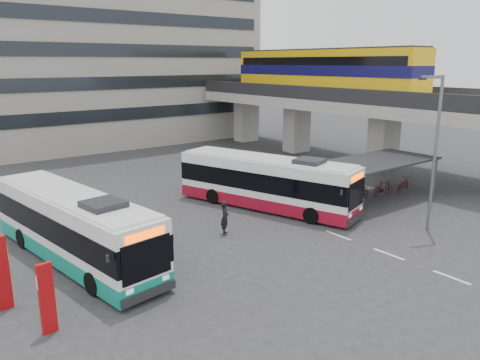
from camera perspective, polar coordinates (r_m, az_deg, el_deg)
ground at (r=22.60m, az=7.68°, el=-8.10°), size 120.00×120.00×0.00m
viaduct at (r=42.71m, az=11.29°, el=10.85°), size 8.00×32.00×9.68m
bike_shelter at (r=30.18m, az=15.20°, el=0.27°), size 10.00×4.00×2.54m
office_block at (r=54.94m, az=-15.69°, el=17.84°), size 30.00×15.00×25.00m
road_markings at (r=22.65m, az=17.68°, el=-8.61°), size 0.15×7.60×0.01m
bus_main at (r=27.88m, az=3.22°, el=-0.34°), size 5.80×11.39×3.31m
bus_teal at (r=21.76m, az=-19.62°, el=-5.42°), size 3.96×11.33×3.28m
pedestrian at (r=23.74m, az=-1.86°, el=-4.60°), size 0.72×0.77×1.76m
lamp_post at (r=25.29m, az=22.60°, el=3.99°), size 1.33×0.66×7.92m
sign_totem_south at (r=16.53m, az=-22.50°, el=-13.08°), size 0.52×0.20×2.41m
sign_totem_mid at (r=18.59m, az=-27.12°, el=-9.99°), size 0.59×0.18×2.72m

